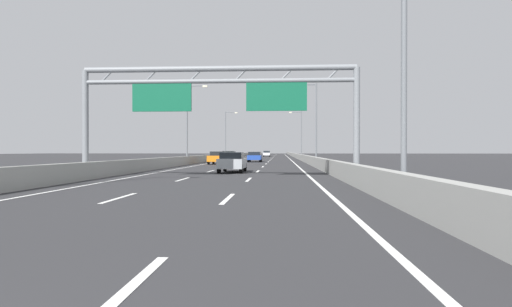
# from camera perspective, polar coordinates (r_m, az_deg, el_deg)

# --- Properties ---
(ground_plane) EXTENTS (260.00, 260.00, 0.00)m
(ground_plane) POSITION_cam_1_polar(r_m,az_deg,el_deg) (101.09, 1.37, -0.49)
(ground_plane) COLOR #2D2D30
(lane_dash_left_1) EXTENTS (0.16, 3.00, 0.01)m
(lane_dash_left_1) POSITION_cam_1_polar(r_m,az_deg,el_deg) (14.60, -18.09, -5.77)
(lane_dash_left_1) COLOR white
(lane_dash_left_1) RESTS_ON ground_plane
(lane_dash_left_2) EXTENTS (0.16, 3.00, 0.01)m
(lane_dash_left_2) POSITION_cam_1_polar(r_m,az_deg,el_deg) (23.18, -9.91, -3.48)
(lane_dash_left_2) COLOR white
(lane_dash_left_2) RESTS_ON ground_plane
(lane_dash_left_3) EXTENTS (0.16, 3.00, 0.01)m
(lane_dash_left_3) POSITION_cam_1_polar(r_m,az_deg,el_deg) (32.00, -6.21, -2.41)
(lane_dash_left_3) COLOR white
(lane_dash_left_3) RESTS_ON ground_plane
(lane_dash_left_4) EXTENTS (0.16, 3.00, 0.01)m
(lane_dash_left_4) POSITION_cam_1_polar(r_m,az_deg,el_deg) (40.89, -4.11, -1.80)
(lane_dash_left_4) COLOR white
(lane_dash_left_4) RESTS_ON ground_plane
(lane_dash_left_5) EXTENTS (0.16, 3.00, 0.01)m
(lane_dash_left_5) POSITION_cam_1_polar(r_m,az_deg,el_deg) (49.82, -2.76, -1.40)
(lane_dash_left_5) COLOR white
(lane_dash_left_5) RESTS_ON ground_plane
(lane_dash_left_6) EXTENTS (0.16, 3.00, 0.01)m
(lane_dash_left_6) POSITION_cam_1_polar(r_m,az_deg,el_deg) (58.77, -1.82, -1.13)
(lane_dash_left_6) COLOR white
(lane_dash_left_6) RESTS_ON ground_plane
(lane_dash_left_7) EXTENTS (0.16, 3.00, 0.01)m
(lane_dash_left_7) POSITION_cam_1_polar(r_m,az_deg,el_deg) (67.74, -1.14, -0.93)
(lane_dash_left_7) COLOR white
(lane_dash_left_7) RESTS_ON ground_plane
(lane_dash_left_8) EXTENTS (0.16, 3.00, 0.01)m
(lane_dash_left_8) POSITION_cam_1_polar(r_m,az_deg,el_deg) (76.71, -0.61, -0.77)
(lane_dash_left_8) COLOR white
(lane_dash_left_8) RESTS_ON ground_plane
(lane_dash_left_9) EXTENTS (0.16, 3.00, 0.01)m
(lane_dash_left_9) POSITION_cam_1_polar(r_m,az_deg,el_deg) (85.69, -0.19, -0.65)
(lane_dash_left_9) COLOR white
(lane_dash_left_9) RESTS_ON ground_plane
(lane_dash_left_10) EXTENTS (0.16, 3.00, 0.01)m
(lane_dash_left_10) POSITION_cam_1_polar(r_m,az_deg,el_deg) (94.67, 0.15, -0.55)
(lane_dash_left_10) COLOR white
(lane_dash_left_10) RESTS_ON ground_plane
(lane_dash_left_11) EXTENTS (0.16, 3.00, 0.01)m
(lane_dash_left_11) POSITION_cam_1_polar(r_m,az_deg,el_deg) (103.66, 0.43, -0.47)
(lane_dash_left_11) COLOR white
(lane_dash_left_11) RESTS_ON ground_plane
(lane_dash_left_12) EXTENTS (0.16, 3.00, 0.01)m
(lane_dash_left_12) POSITION_cam_1_polar(r_m,az_deg,el_deg) (112.65, 0.66, -0.40)
(lane_dash_left_12) COLOR white
(lane_dash_left_12) RESTS_ON ground_plane
(lane_dash_left_13) EXTENTS (0.16, 3.00, 0.01)m
(lane_dash_left_13) POSITION_cam_1_polar(r_m,az_deg,el_deg) (121.64, 0.86, -0.34)
(lane_dash_left_13) COLOR white
(lane_dash_left_13) RESTS_ON ground_plane
(lane_dash_left_14) EXTENTS (0.16, 3.00, 0.01)m
(lane_dash_left_14) POSITION_cam_1_polar(r_m,az_deg,el_deg) (130.63, 1.03, -0.29)
(lane_dash_left_14) COLOR white
(lane_dash_left_14) RESTS_ON ground_plane
(lane_dash_left_15) EXTENTS (0.16, 3.00, 0.01)m
(lane_dash_left_15) POSITION_cam_1_polar(r_m,az_deg,el_deg) (139.62, 1.18, -0.25)
(lane_dash_left_15) COLOR white
(lane_dash_left_15) RESTS_ON ground_plane
(lane_dash_left_16) EXTENTS (0.16, 3.00, 0.01)m
(lane_dash_left_16) POSITION_cam_1_polar(r_m,az_deg,el_deg) (148.62, 1.31, -0.21)
(lane_dash_left_16) COLOR white
(lane_dash_left_16) RESTS_ON ground_plane
(lane_dash_left_17) EXTENTS (0.16, 3.00, 0.01)m
(lane_dash_left_17) POSITION_cam_1_polar(r_m,az_deg,el_deg) (157.61, 1.43, -0.17)
(lane_dash_left_17) COLOR white
(lane_dash_left_17) RESTS_ON ground_plane
(lane_dash_right_0) EXTENTS (0.16, 3.00, 0.01)m
(lane_dash_right_0) POSITION_cam_1_polar(r_m,az_deg,el_deg) (5.07, -17.40, -17.57)
(lane_dash_right_0) COLOR white
(lane_dash_right_0) RESTS_ON ground_plane
(lane_dash_right_1) EXTENTS (0.16, 3.00, 0.01)m
(lane_dash_right_1) POSITION_cam_1_polar(r_m,az_deg,el_deg) (13.71, -3.86, -6.15)
(lane_dash_right_1) COLOR white
(lane_dash_right_1) RESTS_ON ground_plane
(lane_dash_right_2) EXTENTS (0.16, 3.00, 0.01)m
(lane_dash_right_2) POSITION_cam_1_polar(r_m,az_deg,el_deg) (22.63, -0.99, -3.57)
(lane_dash_right_2) COLOR white
(lane_dash_right_2) RESTS_ON ground_plane
(lane_dash_right_3) EXTENTS (0.16, 3.00, 0.01)m
(lane_dash_right_3) POSITION_cam_1_polar(r_m,az_deg,el_deg) (31.60, 0.25, -2.44)
(lane_dash_right_3) COLOR white
(lane_dash_right_3) RESTS_ON ground_plane
(lane_dash_right_4) EXTENTS (0.16, 3.00, 0.01)m
(lane_dash_right_4) POSITION_cam_1_polar(r_m,az_deg,el_deg) (40.58, 0.94, -1.81)
(lane_dash_right_4) COLOR white
(lane_dash_right_4) RESTS_ON ground_plane
(lane_dash_right_5) EXTENTS (0.16, 3.00, 0.01)m
(lane_dash_right_5) POSITION_cam_1_polar(r_m,az_deg,el_deg) (49.57, 1.38, -1.41)
(lane_dash_right_5) COLOR white
(lane_dash_right_5) RESTS_ON ground_plane
(lane_dash_right_6) EXTENTS (0.16, 3.00, 0.01)m
(lane_dash_right_6) POSITION_cam_1_polar(r_m,az_deg,el_deg) (58.56, 1.69, -1.13)
(lane_dash_right_6) COLOR white
(lane_dash_right_6) RESTS_ON ground_plane
(lane_dash_right_7) EXTENTS (0.16, 3.00, 0.01)m
(lane_dash_right_7) POSITION_cam_1_polar(r_m,az_deg,el_deg) (67.55, 1.91, -0.93)
(lane_dash_right_7) COLOR white
(lane_dash_right_7) RESTS_ON ground_plane
(lane_dash_right_8) EXTENTS (0.16, 3.00, 0.01)m
(lane_dash_right_8) POSITION_cam_1_polar(r_m,az_deg,el_deg) (76.55, 2.08, -0.77)
(lane_dash_right_8) COLOR white
(lane_dash_right_8) RESTS_ON ground_plane
(lane_dash_right_9) EXTENTS (0.16, 3.00, 0.01)m
(lane_dash_right_9) POSITION_cam_1_polar(r_m,az_deg,el_deg) (85.54, 2.22, -0.65)
(lane_dash_right_9) COLOR white
(lane_dash_right_9) RESTS_ON ground_plane
(lane_dash_right_10) EXTENTS (0.16, 3.00, 0.01)m
(lane_dash_right_10) POSITION_cam_1_polar(r_m,az_deg,el_deg) (94.54, 2.33, -0.55)
(lane_dash_right_10) COLOR white
(lane_dash_right_10) RESTS_ON ground_plane
(lane_dash_right_11) EXTENTS (0.16, 3.00, 0.01)m
(lane_dash_right_11) POSITION_cam_1_polar(r_m,az_deg,el_deg) (103.54, 2.42, -0.47)
(lane_dash_right_11) COLOR white
(lane_dash_right_11) RESTS_ON ground_plane
(lane_dash_right_12) EXTENTS (0.16, 3.00, 0.01)m
(lane_dash_right_12) POSITION_cam_1_polar(r_m,az_deg,el_deg) (112.54, 2.49, -0.40)
(lane_dash_right_12) COLOR white
(lane_dash_right_12) RESTS_ON ground_plane
(lane_dash_right_13) EXTENTS (0.16, 3.00, 0.01)m
(lane_dash_right_13) POSITION_cam_1_polar(r_m,az_deg,el_deg) (121.53, 2.56, -0.34)
(lane_dash_right_13) COLOR white
(lane_dash_right_13) RESTS_ON ground_plane
(lane_dash_right_14) EXTENTS (0.16, 3.00, 0.01)m
(lane_dash_right_14) POSITION_cam_1_polar(r_m,az_deg,el_deg) (130.53, 2.61, -0.29)
(lane_dash_right_14) COLOR white
(lane_dash_right_14) RESTS_ON ground_plane
(lane_dash_right_15) EXTENTS (0.16, 3.00, 0.01)m
(lane_dash_right_15) POSITION_cam_1_polar(r_m,az_deg,el_deg) (139.53, 2.66, -0.25)
(lane_dash_right_15) COLOR white
(lane_dash_right_15) RESTS_ON ground_plane
(lane_dash_right_16) EXTENTS (0.16, 3.00, 0.01)m
(lane_dash_right_16) POSITION_cam_1_polar(r_m,az_deg,el_deg) (148.53, 2.70, -0.21)
(lane_dash_right_16) COLOR white
(lane_dash_right_16) RESTS_ON ground_plane
(lane_dash_right_17) EXTENTS (0.16, 3.00, 0.01)m
(lane_dash_right_17) POSITION_cam_1_polar(r_m,az_deg,el_deg) (157.53, 2.74, -0.17)
(lane_dash_right_17) COLOR white
(lane_dash_right_17) RESTS_ON ground_plane
(edge_line_left) EXTENTS (0.16, 176.00, 0.01)m
(edge_line_left) POSITION_cam_1_polar(r_m,az_deg,el_deg) (89.46, -2.26, -0.61)
(edge_line_left) COLOR white
(edge_line_left) RESTS_ON ground_plane
(edge_line_right) EXTENTS (0.16, 176.00, 0.01)m
(edge_line_right) POSITION_cam_1_polar(r_m,az_deg,el_deg) (89.04, 4.48, -0.61)
(edge_line_right) COLOR white
(edge_line_right) RESTS_ON ground_plane
(barrier_left) EXTENTS (0.45, 220.00, 0.95)m
(barrier_left) POSITION_cam_1_polar(r_m,az_deg,el_deg) (111.50, -1.99, -0.17)
(barrier_left) COLOR #9E9E99
(barrier_left) RESTS_ON ground_plane
(barrier_right) EXTENTS (0.45, 220.00, 0.95)m
(barrier_right) POSITION_cam_1_polar(r_m,az_deg,el_deg) (111.07, 5.11, -0.17)
(barrier_right) COLOR #9E9E99
(barrier_right) RESTS_ON ground_plane
(sign_gantry) EXTENTS (15.81, 0.36, 6.36)m
(sign_gantry) POSITION_cam_1_polar(r_m,az_deg,el_deg) (23.97, -5.14, 8.13)
(sign_gantry) COLOR gray
(sign_gantry) RESTS_ON ground_plane
(streetlamp_right_near) EXTENTS (2.58, 0.28, 9.50)m
(streetlamp_right_near) POSITION_cam_1_polar(r_m,az_deg,el_deg) (15.50, 18.65, 14.67)
(streetlamp_right_near) COLOR slate
(streetlamp_right_near) RESTS_ON ground_plane
(streetlamp_left_mid) EXTENTS (2.58, 0.28, 9.50)m
(streetlamp_left_mid) POSITION_cam_1_polar(r_m,az_deg,el_deg) (50.92, -9.13, 4.70)
(streetlamp_left_mid) COLOR slate
(streetlamp_left_mid) RESTS_ON ground_plane
(streetlamp_right_mid) EXTENTS (2.58, 0.28, 9.50)m
(streetlamp_right_mid) POSITION_cam_1_polar(r_m,az_deg,el_deg) (49.88, 7.93, 4.79)
(streetlamp_right_mid) COLOR slate
(streetlamp_right_mid) RESTS_ON ground_plane
(streetlamp_left_far) EXTENTS (2.58, 0.28, 9.50)m
(streetlamp_left_far) POSITION_cam_1_polar(r_m,az_deg,el_deg) (85.46, -4.03, 2.96)
(streetlamp_left_far) COLOR slate
(streetlamp_left_far) RESTS_ON ground_plane
(streetlamp_right_far) EXTENTS (2.58, 0.28, 9.50)m
(streetlamp_right_far) POSITION_cam_1_polar(r_m,az_deg,el_deg) (84.84, 6.04, 2.98)
(streetlamp_right_far) COLOR slate
(streetlamp_right_far) RESTS_ON ground_plane
(yellow_car) EXTENTS (1.85, 4.54, 1.50)m
(yellow_car) POSITION_cam_1_polar(r_m,az_deg,el_deg) (59.36, -3.63, -0.37)
(yellow_car) COLOR yellow
(yellow_car) RESTS_ON ground_plane
(white_car) EXTENTS (1.87, 4.31, 1.50)m
(white_car) POSITION_cam_1_polar(r_m,az_deg,el_deg) (112.42, 1.47, -0.01)
(white_car) COLOR silver
(white_car) RESTS_ON ground_plane
(blue_car) EXTENTS (1.83, 4.46, 1.40)m
(blue_car) POSITION_cam_1_polar(r_m,az_deg,el_deg) (58.14, -0.18, -0.43)
(blue_car) COLOR #2347AD
(blue_car) RESTS_ON ground_plane
(silver_car) EXTENTS (1.75, 4.25, 1.45)m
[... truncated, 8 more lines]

